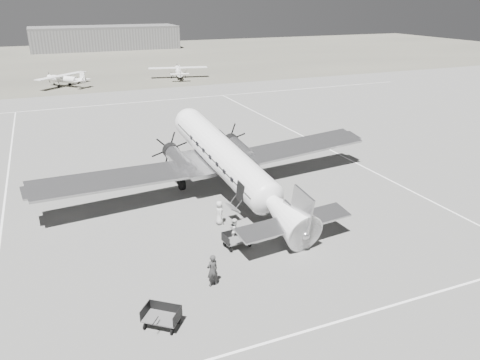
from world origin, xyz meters
The scene contains 15 objects.
ground centered at (0.00, 0.00, 0.00)m, with size 260.00×260.00×0.00m, color slate.
taxi_line_near centered at (0.00, -14.00, 0.01)m, with size 60.00×0.15×0.01m, color white.
taxi_line_right centered at (12.00, 0.00, 0.01)m, with size 0.15×80.00×0.01m, color white.
taxi_line_left centered at (-18.00, 10.00, 0.01)m, with size 0.15×60.00×0.01m, color white.
taxi_line_horizon centered at (0.00, 40.00, 0.01)m, with size 90.00×0.15×0.01m, color white.
grass_infield centered at (0.00, 95.00, 0.00)m, with size 260.00×90.00×0.01m, color #626053.
hangar_main centered at (5.00, 120.00, 3.30)m, with size 42.00×14.00×6.60m.
dc3_airliner centered at (-1.91, 1.81, 2.73)m, with size 28.65×19.88×5.46m, color #A6A6A9, non-canonical shape.
light_plane_left centered at (-10.49, 57.84, 1.13)m, with size 10.90×8.84×2.26m, color white, non-canonical shape.
light_plane_right centered at (10.15, 58.99, 1.16)m, with size 11.20×9.09×2.32m, color white, non-canonical shape.
baggage_cart_near centered at (-4.32, -5.42, 0.49)m, with size 1.75×1.23×0.99m, color #525252, non-canonical shape.
baggage_cart_far centered at (-10.47, -11.06, 0.50)m, with size 1.79×1.26×1.01m, color #525252, non-canonical shape.
ground_crew centered at (-7.12, -8.80, 0.93)m, with size 0.67×0.44×1.85m, color #303030.
ramp_agent centered at (-4.21, -4.84, 0.82)m, with size 0.80×0.62×1.64m, color silver.
passenger centered at (-4.21, -2.05, 0.84)m, with size 0.82×0.54×1.68m, color beige.
Camera 1 is at (-14.05, -29.10, 14.47)m, focal length 35.00 mm.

